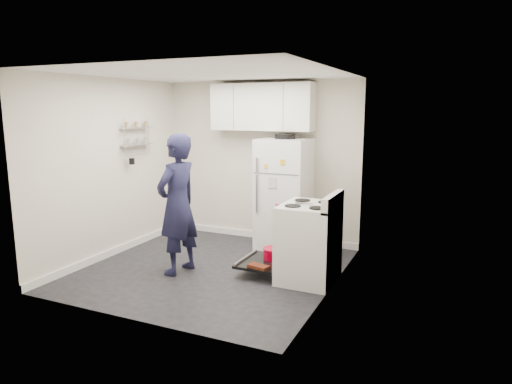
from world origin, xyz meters
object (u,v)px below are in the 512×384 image
at_px(open_oven_door, 267,258).
at_px(electric_range, 308,243).
at_px(person, 178,204).
at_px(refrigerator, 284,194).

bearing_deg(open_oven_door, electric_range, -4.73).
height_order(open_oven_door, person, person).
distance_m(electric_range, refrigerator, 1.37).
xyz_separation_m(open_oven_door, refrigerator, (-0.17, 1.05, 0.65)).
distance_m(electric_range, open_oven_door, 0.62).
xyz_separation_m(electric_range, open_oven_door, (-0.55, 0.05, -0.28)).
height_order(electric_range, person, person).
bearing_deg(refrigerator, person, -119.84).
distance_m(open_oven_door, refrigerator, 1.25).
relative_size(electric_range, person, 0.62).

